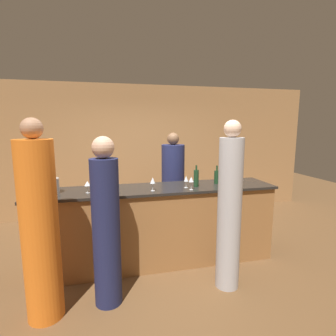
% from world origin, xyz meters
% --- Properties ---
extents(ground_plane, '(14.00, 14.00, 0.00)m').
position_xyz_m(ground_plane, '(0.00, 0.00, 0.00)').
color(ground_plane, brown).
extents(back_wall, '(8.00, 0.06, 2.80)m').
position_xyz_m(back_wall, '(0.00, 2.23, 1.40)').
color(back_wall, '#A37547').
rests_on(back_wall, ground_plane).
extents(bar_counter, '(3.34, 0.68, 1.10)m').
position_xyz_m(bar_counter, '(0.00, 0.00, 0.55)').
color(bar_counter, '#996638').
rests_on(bar_counter, ground_plane).
extents(bartender, '(0.40, 0.40, 1.82)m').
position_xyz_m(bartender, '(0.46, 0.88, 0.84)').
color(bartender, '#1E234C').
rests_on(bartender, ground_plane).
extents(guest_0, '(0.35, 0.35, 2.01)m').
position_xyz_m(guest_0, '(-1.32, -0.81, 0.94)').
color(guest_0, orange).
rests_on(guest_0, ground_plane).
extents(guest_1, '(0.28, 0.28, 2.00)m').
position_xyz_m(guest_1, '(0.72, -0.76, 0.95)').
color(guest_1, '#B2B2B7').
rests_on(guest_1, ground_plane).
extents(guest_2, '(0.29, 0.29, 1.84)m').
position_xyz_m(guest_2, '(-0.69, -0.74, 0.88)').
color(guest_2, '#1E234C').
rests_on(guest_2, ground_plane).
extents(wine_bottle_0, '(0.07, 0.07, 0.30)m').
position_xyz_m(wine_bottle_0, '(0.55, -0.07, 1.22)').
color(wine_bottle_0, '#19381E').
rests_on(wine_bottle_0, bar_counter).
extents(wine_bottle_1, '(0.08, 0.08, 0.27)m').
position_xyz_m(wine_bottle_1, '(0.90, 0.04, 1.20)').
color(wine_bottle_1, '#19381E').
rests_on(wine_bottle_1, bar_counter).
extents(ice_bucket, '(0.21, 0.21, 0.19)m').
position_xyz_m(ice_bucket, '(-1.35, 0.00, 1.19)').
color(ice_bucket, '#9E9993').
rests_on(ice_bucket, bar_counter).
extents(wine_glass_0, '(0.06, 0.06, 0.16)m').
position_xyz_m(wine_glass_0, '(-0.63, -0.25, 1.22)').
color(wine_glass_0, silver).
rests_on(wine_glass_0, bar_counter).
extents(wine_glass_1, '(0.08, 0.08, 0.15)m').
position_xyz_m(wine_glass_1, '(-0.91, -0.09, 1.22)').
color(wine_glass_1, silver).
rests_on(wine_glass_1, bar_counter).
extents(wine_glass_2, '(0.07, 0.07, 0.18)m').
position_xyz_m(wine_glass_2, '(-0.09, -0.17, 1.23)').
color(wine_glass_2, silver).
rests_on(wine_glass_2, bar_counter).
extents(wine_glass_3, '(0.07, 0.07, 0.15)m').
position_xyz_m(wine_glass_3, '(1.17, -0.20, 1.21)').
color(wine_glass_3, silver).
rests_on(wine_glass_3, bar_counter).
extents(wine_glass_4, '(0.07, 0.07, 0.17)m').
position_xyz_m(wine_glass_4, '(0.42, -0.23, 1.23)').
color(wine_glass_4, silver).
rests_on(wine_glass_4, bar_counter).
extents(wine_glass_5, '(0.06, 0.06, 0.15)m').
position_xyz_m(wine_glass_5, '(-1.55, -0.20, 1.21)').
color(wine_glass_5, silver).
rests_on(wine_glass_5, bar_counter).
extents(wine_glass_6, '(0.06, 0.06, 0.16)m').
position_xyz_m(wine_glass_6, '(0.39, -0.10, 1.22)').
color(wine_glass_6, silver).
rests_on(wine_glass_6, bar_counter).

